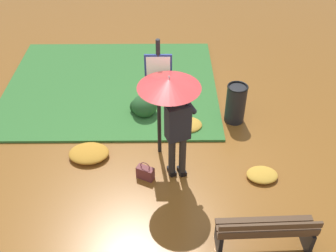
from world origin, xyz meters
name	(u,v)px	position (x,y,z in m)	size (l,w,h in m)	color
ground_plane	(167,169)	(0.00, 0.00, 0.00)	(18.00, 18.00, 0.00)	brown
grass_verge	(112,85)	(1.26, -2.74, 0.03)	(4.80, 4.00, 0.05)	#387533
person_with_umbrella	(173,103)	(-0.10, 0.13, 1.55)	(0.96, 0.96, 2.04)	#2D2823
info_sign_post	(159,87)	(0.13, -0.48, 1.44)	(0.44, 0.07, 2.30)	black
handbag	(145,173)	(0.37, 0.20, 0.13)	(0.33, 0.26, 0.37)	brown
park_bench	(266,232)	(-1.38, 1.65, 0.40)	(1.40, 0.41, 0.75)	black
trash_bin	(236,103)	(-1.40, -1.43, 0.42)	(0.42, 0.42, 0.83)	black
shrub_cluster	(143,106)	(0.48, -1.63, 0.22)	(0.57, 0.52, 0.47)	#285628
leaf_pile_near_person	(89,153)	(1.43, -0.35, 0.08)	(0.74, 0.59, 0.16)	#C68428
leaf_pile_by_bench	(186,125)	(-0.40, -1.19, 0.07)	(0.65, 0.52, 0.14)	gold
leaf_pile_far_path	(262,175)	(-1.66, 0.21, 0.06)	(0.55, 0.44, 0.12)	gold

